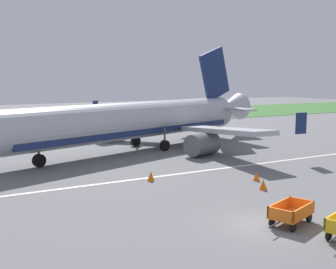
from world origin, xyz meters
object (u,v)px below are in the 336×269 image
object	(u,v)px
traffic_cone_by_carts	(151,176)
baggage_cart_second_in_row	(291,213)
traffic_cone_mid_apron	(257,176)
traffic_cone_near_plane	(263,184)
airplane	(139,121)

from	to	relation	value
traffic_cone_by_carts	baggage_cart_second_in_row	bearing A→B (deg)	-79.74
traffic_cone_mid_apron	traffic_cone_by_carts	size ratio (longest dim) A/B	0.95
traffic_cone_near_plane	traffic_cone_by_carts	xyz separation A→B (m)	(-5.45, 5.82, -0.00)
traffic_cone_mid_apron	baggage_cart_second_in_row	bearing A→B (deg)	-120.24
traffic_cone_by_carts	traffic_cone_mid_apron	bearing A→B (deg)	-28.62
baggage_cart_second_in_row	traffic_cone_near_plane	distance (m)	6.71
baggage_cart_second_in_row	traffic_cone_near_plane	bearing A→B (deg)	59.99
traffic_cone_by_carts	traffic_cone_near_plane	bearing A→B (deg)	-46.84
traffic_cone_by_carts	airplane	bearing A→B (deg)	68.16
traffic_cone_mid_apron	traffic_cone_near_plane	bearing A→B (deg)	-120.88
airplane	traffic_cone_mid_apron	bearing A→B (deg)	-83.78
airplane	baggage_cart_second_in_row	bearing A→B (deg)	-96.83
traffic_cone_near_plane	traffic_cone_by_carts	bearing A→B (deg)	133.16
traffic_cone_mid_apron	traffic_cone_by_carts	world-z (taller)	traffic_cone_by_carts
traffic_cone_near_plane	traffic_cone_mid_apron	distance (m)	2.49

